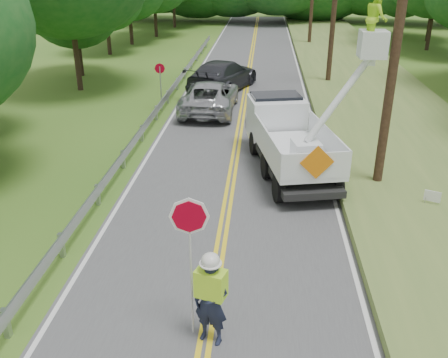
{
  "coord_description": "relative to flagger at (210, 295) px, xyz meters",
  "views": [
    {
      "loc": [
        1.02,
        -6.56,
        7.21
      ],
      "look_at": [
        0.0,
        6.0,
        1.5
      ],
      "focal_mm": 39.29,
      "sensor_mm": 36.0,
      "label": 1
    }
  ],
  "objects": [
    {
      "name": "bucket_truck",
      "position": [
        1.95,
        9.68,
        0.33
      ],
      "size": [
        4.35,
        6.74,
        6.39
      ],
      "color": "black",
      "rests_on": "road"
    },
    {
      "name": "road",
      "position": [
        -0.12,
        12.77,
        -1.13
      ],
      "size": [
        7.2,
        96.0,
        0.03
      ],
      "color": "#4A4A4C",
      "rests_on": "ground"
    },
    {
      "name": "yard_sign",
      "position": [
        6.18,
        6.12,
        -0.63
      ],
      "size": [
        0.46,
        0.23,
        0.71
      ],
      "color": "white",
      "rests_on": "ground"
    },
    {
      "name": "utility_poles",
      "position": [
        4.88,
        15.78,
        4.13
      ],
      "size": [
        1.6,
        43.3,
        10.0
      ],
      "color": "black",
      "rests_on": "ground"
    },
    {
      "name": "flagger",
      "position": [
        0.0,
        0.0,
        0.0
      ],
      "size": [
        1.21,
        0.66,
        3.16
      ],
      "color": "#191E33",
      "rests_on": "road"
    },
    {
      "name": "stop_sign_permanent",
      "position": [
        -4.26,
        16.29,
        0.47
      ],
      "size": [
        0.52,
        0.1,
        2.44
      ],
      "color": "#A6A7AE",
      "rests_on": "ground"
    },
    {
      "name": "guardrail",
      "position": [
        -4.14,
        13.68,
        -0.59
      ],
      "size": [
        0.18,
        48.0,
        0.77
      ],
      "color": "#A6A7AE",
      "rests_on": "ground"
    },
    {
      "name": "tall_grass_verge",
      "position": [
        6.98,
        12.77,
        -0.99
      ],
      "size": [
        7.0,
        96.0,
        0.3
      ],
      "primitive_type": "cube",
      "color": "#547032",
      "rests_on": "ground"
    },
    {
      "name": "suv_silver",
      "position": [
        -1.78,
        16.42,
        -0.34
      ],
      "size": [
        2.72,
        5.66,
        1.56
      ],
      "primitive_type": "imported",
      "rotation": [
        0.0,
        0.0,
        3.12
      ],
      "color": "#AAACB1",
      "rests_on": "road"
    },
    {
      "name": "suv_darkgrey",
      "position": [
        -1.49,
        20.79,
        -0.24
      ],
      "size": [
        4.33,
        6.54,
        1.76
      ],
      "primitive_type": "imported",
      "rotation": [
        0.0,
        0.0,
        2.81
      ],
      "color": "#303138",
      "rests_on": "road"
    }
  ]
}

